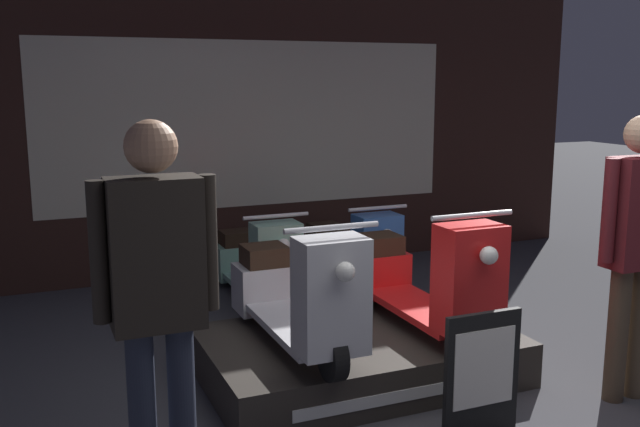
# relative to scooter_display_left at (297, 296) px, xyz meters

# --- Properties ---
(shop_wall_back) EXTENTS (7.91, 0.09, 3.20)m
(shop_wall_back) POSITION_rel_scooter_display_left_xyz_m (0.68, 3.06, 0.95)
(shop_wall_back) COLOR #331E19
(shop_wall_back) RESTS_ON ground_plane
(display_platform) EXTENTS (2.07, 1.29, 0.30)m
(display_platform) POSITION_rel_scooter_display_left_xyz_m (0.47, 0.06, -0.50)
(display_platform) COLOR #2D2823
(display_platform) RESTS_ON ground_plane
(scooter_display_left) EXTENTS (0.57, 1.61, 0.91)m
(scooter_display_left) POSITION_rel_scooter_display_left_xyz_m (0.00, 0.00, 0.00)
(scooter_display_left) COLOR black
(scooter_display_left) RESTS_ON display_platform
(scooter_display_right) EXTENTS (0.57, 1.61, 0.91)m
(scooter_display_right) POSITION_rel_scooter_display_left_xyz_m (0.93, 0.00, 0.00)
(scooter_display_right) COLOR black
(scooter_display_right) RESTS_ON display_platform
(scooter_backrow_0) EXTENTS (0.57, 1.61, 0.91)m
(scooter_backrow_0) POSITION_rel_scooter_display_left_xyz_m (0.35, 1.94, -0.30)
(scooter_backrow_0) COLOR black
(scooter_backrow_0) RESTS_ON ground_plane
(scooter_backrow_1) EXTENTS (0.57, 1.61, 0.91)m
(scooter_backrow_1) POSITION_rel_scooter_display_left_xyz_m (1.30, 1.94, -0.30)
(scooter_backrow_1) COLOR black
(scooter_backrow_1) RESTS_ON ground_plane
(person_left_browsing) EXTENTS (0.58, 0.24, 1.84)m
(person_left_browsing) POSITION_rel_scooter_display_left_xyz_m (-1.03, -0.89, 0.44)
(person_left_browsing) COLOR #232838
(person_left_browsing) RESTS_ON ground_plane
(person_right_browsing) EXTENTS (0.53, 0.23, 1.80)m
(person_right_browsing) POSITION_rel_scooter_display_left_xyz_m (1.89, -0.89, 0.40)
(person_right_browsing) COLOR #473828
(person_right_browsing) RESTS_ON ground_plane
(price_sign_board) EXTENTS (0.48, 0.04, 0.75)m
(price_sign_board) POSITION_rel_scooter_display_left_xyz_m (0.73, -0.97, -0.27)
(price_sign_board) COLOR black
(price_sign_board) RESTS_ON ground_plane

